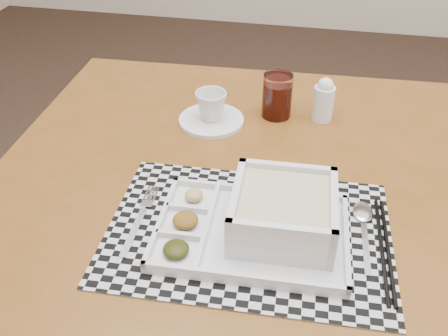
{
  "coord_description": "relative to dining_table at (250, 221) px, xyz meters",
  "views": [
    {
      "loc": [
        0.12,
        -1.23,
        1.39
      ],
      "look_at": [
        -0.02,
        -0.56,
        0.88
      ],
      "focal_mm": 40.0,
      "sensor_mm": 36.0,
      "label": 1
    }
  ],
  "objects": [
    {
      "name": "floor",
      "position": [
        -0.02,
        0.49,
        -0.71
      ],
      "size": [
        5.0,
        5.0,
        0.0
      ],
      "primitive_type": "plane",
      "color": "black",
      "rests_on": "ground"
    },
    {
      "name": "juice_glass",
      "position": [
        0.01,
        0.29,
        0.13
      ],
      "size": [
        0.07,
        0.07,
        0.1
      ],
      "color": "white",
      "rests_on": "dining_table"
    },
    {
      "name": "chopsticks",
      "position": [
        0.24,
        -0.12,
        0.09
      ],
      "size": [
        0.03,
        0.24,
        0.01
      ],
      "color": "black",
      "rests_on": "placemat"
    },
    {
      "name": "cup",
      "position": [
        -0.13,
        0.23,
        0.12
      ],
      "size": [
        0.08,
        0.08,
        0.07
      ],
      "primitive_type": "imported",
      "rotation": [
        0.0,
        0.0,
        0.07
      ],
      "color": "silver",
      "rests_on": "saucer"
    },
    {
      "name": "saucer",
      "position": [
        -0.13,
        0.23,
        0.09
      ],
      "size": [
        0.15,
        0.15,
        0.01
      ],
      "primitive_type": "cylinder",
      "color": "silver",
      "rests_on": "dining_table"
    },
    {
      "name": "serving_tray",
      "position": [
        0.05,
        -0.12,
        0.12
      ],
      "size": [
        0.33,
        0.23,
        0.09
      ],
      "color": "silver",
      "rests_on": "placemat"
    },
    {
      "name": "spoon",
      "position": [
        0.21,
        -0.04,
        0.09
      ],
      "size": [
        0.04,
        0.18,
        0.01
      ],
      "color": "silver",
      "rests_on": "placemat"
    },
    {
      "name": "fork",
      "position": [
        -0.18,
        -0.12,
        0.09
      ],
      "size": [
        0.02,
        0.19,
        0.0
      ],
      "color": "silver",
      "rests_on": "placemat"
    },
    {
      "name": "creamer_bottle",
      "position": [
        0.12,
        0.29,
        0.13
      ],
      "size": [
        0.05,
        0.05,
        0.1
      ],
      "color": "silver",
      "rests_on": "dining_table"
    },
    {
      "name": "dining_table",
      "position": [
        0.0,
        0.0,
        0.0
      ],
      "size": [
        1.09,
        1.09,
        0.79
      ],
      "color": "#5A3A10",
      "rests_on": "ground"
    },
    {
      "name": "placemat",
      "position": [
        0.01,
        -0.12,
        0.08
      ],
      "size": [
        0.5,
        0.35,
        0.0
      ],
      "primitive_type": "cube",
      "rotation": [
        0.0,
        0.0,
        0.04
      ],
      "color": "#B4B4BC",
      "rests_on": "dining_table"
    }
  ]
}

